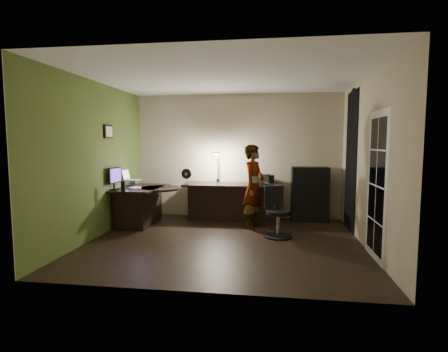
# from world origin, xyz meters

# --- Properties ---
(floor) EXTENTS (4.50, 4.00, 0.01)m
(floor) POSITION_xyz_m (0.00, 0.00, -0.01)
(floor) COLOR black
(floor) RESTS_ON ground
(ceiling) EXTENTS (4.50, 4.00, 0.01)m
(ceiling) POSITION_xyz_m (0.00, 0.00, 2.71)
(ceiling) COLOR silver
(ceiling) RESTS_ON floor
(wall_back) EXTENTS (4.50, 0.01, 2.70)m
(wall_back) POSITION_xyz_m (0.00, 2.00, 1.35)
(wall_back) COLOR tan
(wall_back) RESTS_ON floor
(wall_front) EXTENTS (4.50, 0.01, 2.70)m
(wall_front) POSITION_xyz_m (0.00, -2.00, 1.35)
(wall_front) COLOR tan
(wall_front) RESTS_ON floor
(wall_left) EXTENTS (0.01, 4.00, 2.70)m
(wall_left) POSITION_xyz_m (-2.25, 0.00, 1.35)
(wall_left) COLOR tan
(wall_left) RESTS_ON floor
(wall_right) EXTENTS (0.01, 4.00, 2.70)m
(wall_right) POSITION_xyz_m (2.25, 0.00, 1.35)
(wall_right) COLOR tan
(wall_right) RESTS_ON floor
(green_wall_overlay) EXTENTS (0.00, 4.00, 2.70)m
(green_wall_overlay) POSITION_xyz_m (-2.24, 0.00, 1.35)
(green_wall_overlay) COLOR #4A5F25
(green_wall_overlay) RESTS_ON floor
(arched_doorway) EXTENTS (0.01, 0.90, 2.60)m
(arched_doorway) POSITION_xyz_m (2.24, 1.15, 1.30)
(arched_doorway) COLOR black
(arched_doorway) RESTS_ON floor
(french_door) EXTENTS (0.02, 0.92, 2.10)m
(french_door) POSITION_xyz_m (2.24, -0.55, 1.05)
(french_door) COLOR white
(french_door) RESTS_ON floor
(framed_picture) EXTENTS (0.04, 0.30, 0.25)m
(framed_picture) POSITION_xyz_m (-2.22, 0.45, 1.85)
(framed_picture) COLOR black
(framed_picture) RESTS_ON wall_left
(desk_left) EXTENTS (0.83, 1.33, 0.76)m
(desk_left) POSITION_xyz_m (-1.83, 0.98, 0.38)
(desk_left) COLOR black
(desk_left) RESTS_ON floor
(desk_right) EXTENTS (2.09, 0.75, 0.78)m
(desk_right) POSITION_xyz_m (-0.04, 1.63, 0.39)
(desk_right) COLOR black
(desk_right) RESTS_ON floor
(cabinet) EXTENTS (0.77, 0.40, 1.14)m
(cabinet) POSITION_xyz_m (1.57, 1.78, 0.57)
(cabinet) COLOR black
(cabinet) RESTS_ON floor
(laptop_stand) EXTENTS (0.27, 0.23, 0.11)m
(laptop_stand) POSITION_xyz_m (-2.11, 1.17, 0.82)
(laptop_stand) COLOR silver
(laptop_stand) RESTS_ON desk_left
(laptop) EXTENTS (0.32, 0.30, 0.22)m
(laptop) POSITION_xyz_m (-2.07, 1.17, 0.98)
(laptop) COLOR silver
(laptop) RESTS_ON laptop_stand
(monitor) EXTENTS (0.10, 0.46, 0.30)m
(monitor) POSITION_xyz_m (-2.18, 0.54, 0.92)
(monitor) COLOR black
(monitor) RESTS_ON desk_left
(mouse) EXTENTS (0.10, 0.12, 0.04)m
(mouse) POSITION_xyz_m (-1.72, 0.63, 0.78)
(mouse) COLOR silver
(mouse) RESTS_ON desk_left
(phone) EXTENTS (0.08, 0.12, 0.01)m
(phone) POSITION_xyz_m (-1.97, 0.77, 0.77)
(phone) COLOR black
(phone) RESTS_ON desk_left
(pen) EXTENTS (0.02, 0.14, 0.01)m
(pen) POSITION_xyz_m (-1.29, 1.23, 0.77)
(pen) COLOR black
(pen) RESTS_ON desk_left
(speaker) EXTENTS (0.08, 0.08, 0.20)m
(speaker) POSITION_xyz_m (-1.88, 0.27, 0.86)
(speaker) COLOR black
(speaker) RESTS_ON desk_left
(notepad) EXTENTS (0.22, 0.27, 0.01)m
(notepad) POSITION_xyz_m (-1.90, 0.85, 0.77)
(notepad) COLOR silver
(notepad) RESTS_ON desk_left
(desk_fan) EXTENTS (0.22, 0.13, 0.32)m
(desk_fan) POSITION_xyz_m (-0.95, 1.27, 0.96)
(desk_fan) COLOR black
(desk_fan) RESTS_ON desk_right
(headphones) EXTENTS (0.21, 0.11, 0.09)m
(headphones) POSITION_xyz_m (0.67, 1.04, 0.84)
(headphones) COLOR navy
(headphones) RESTS_ON desk_right
(printer) EXTENTS (0.49, 0.44, 0.18)m
(printer) POSITION_xyz_m (0.58, 1.75, 0.89)
(printer) COLOR black
(printer) RESTS_ON desk_right
(desk_lamp) EXTENTS (0.18, 0.32, 0.70)m
(desk_lamp) POSITION_xyz_m (-0.40, 1.83, 1.14)
(desk_lamp) COLOR black
(desk_lamp) RESTS_ON desk_right
(office_chair) EXTENTS (0.65, 0.65, 0.88)m
(office_chair) POSITION_xyz_m (0.90, 0.41, 0.44)
(office_chair) COLOR black
(office_chair) RESTS_ON floor
(person) EXTENTS (0.56, 0.67, 1.61)m
(person) POSITION_xyz_m (0.43, 1.04, 0.81)
(person) COLOR #D8A88C
(person) RESTS_ON floor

